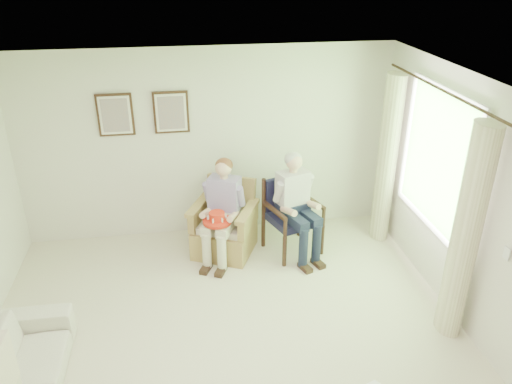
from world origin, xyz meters
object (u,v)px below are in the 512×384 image
(wood_armchair, at_px, (292,212))
(person_wicker, at_px, (224,204))
(person_dark, at_px, (295,199))
(wicker_armchair, at_px, (224,230))
(red_hat, at_px, (217,219))

(wood_armchair, bearing_deg, person_wicker, 164.88)
(wood_armchair, xyz_separation_m, person_dark, (0.00, -0.16, 0.27))
(wicker_armchair, distance_m, person_dark, 1.05)
(wicker_armchair, bearing_deg, person_wicker, -64.92)
(wood_armchair, relative_size, person_dark, 0.72)
(wicker_armchair, height_order, red_hat, wicker_armchair)
(wicker_armchair, distance_m, person_wicker, 0.47)
(person_wicker, distance_m, red_hat, 0.24)
(wood_armchair, height_order, person_dark, person_dark)
(wood_armchair, distance_m, person_dark, 0.31)
(wood_armchair, relative_size, red_hat, 2.76)
(wood_armchair, distance_m, person_wicker, 0.93)
(wicker_armchair, height_order, person_dark, person_dark)
(red_hat, bearing_deg, wood_armchair, 14.30)
(wood_armchair, relative_size, person_wicker, 0.75)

